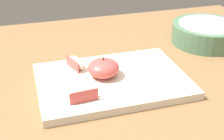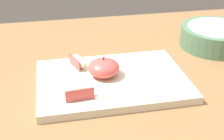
{
  "view_description": "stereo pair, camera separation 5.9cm",
  "coord_description": "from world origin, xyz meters",
  "px_view_note": "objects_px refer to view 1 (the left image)",
  "views": [
    {
      "loc": [
        -0.14,
        -0.63,
        1.17
      ],
      "look_at": [
        0.05,
        -0.01,
        0.82
      ],
      "focal_mm": 50.41,
      "sensor_mm": 36.0,
      "label": 1
    },
    {
      "loc": [
        -0.08,
        -0.65,
        1.17
      ],
      "look_at": [
        0.05,
        -0.01,
        0.82
      ],
      "focal_mm": 50.41,
      "sensor_mm": 36.0,
      "label": 2
    }
  ],
  "objects_px": {
    "apple_wedge_near_knife": "(83,94)",
    "ceramic_fruit_bowl": "(206,33)",
    "cutting_board": "(112,81)",
    "apple_wedge_middle": "(76,63)",
    "apple_half_skin_up": "(103,68)"
  },
  "relations": [
    {
      "from": "apple_wedge_near_knife",
      "to": "ceramic_fruit_bowl",
      "type": "distance_m",
      "value": 0.49
    },
    {
      "from": "apple_half_skin_up",
      "to": "ceramic_fruit_bowl",
      "type": "relative_size",
      "value": 0.36
    },
    {
      "from": "apple_wedge_middle",
      "to": "apple_wedge_near_knife",
      "type": "height_order",
      "value": "same"
    },
    {
      "from": "apple_wedge_middle",
      "to": "cutting_board",
      "type": "bearing_deg",
      "value": -45.45
    },
    {
      "from": "cutting_board",
      "to": "apple_wedge_near_knife",
      "type": "distance_m",
      "value": 0.12
    },
    {
      "from": "cutting_board",
      "to": "apple_wedge_middle",
      "type": "relative_size",
      "value": 5.2
    },
    {
      "from": "apple_half_skin_up",
      "to": "ceramic_fruit_bowl",
      "type": "height_order",
      "value": "apple_half_skin_up"
    },
    {
      "from": "apple_wedge_near_knife",
      "to": "apple_wedge_middle",
      "type": "bearing_deg",
      "value": 84.5
    },
    {
      "from": "apple_wedge_middle",
      "to": "ceramic_fruit_bowl",
      "type": "relative_size",
      "value": 0.32
    },
    {
      "from": "apple_wedge_middle",
      "to": "ceramic_fruit_bowl",
      "type": "bearing_deg",
      "value": 11.57
    },
    {
      "from": "apple_wedge_near_knife",
      "to": "cutting_board",
      "type": "bearing_deg",
      "value": 40.27
    },
    {
      "from": "apple_half_skin_up",
      "to": "ceramic_fruit_bowl",
      "type": "distance_m",
      "value": 0.4
    },
    {
      "from": "cutting_board",
      "to": "apple_wedge_middle",
      "type": "xyz_separation_m",
      "value": [
        -0.07,
        0.07,
        0.02
      ]
    },
    {
      "from": "cutting_board",
      "to": "apple_wedge_middle",
      "type": "distance_m",
      "value": 0.11
    },
    {
      "from": "apple_wedge_near_knife",
      "to": "ceramic_fruit_bowl",
      "type": "bearing_deg",
      "value": 28.05
    }
  ]
}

